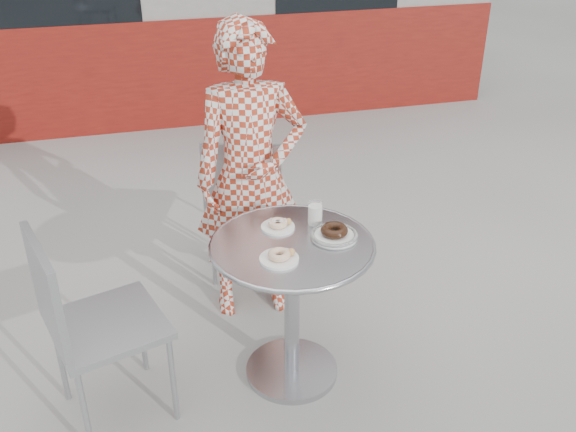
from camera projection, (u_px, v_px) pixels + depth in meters
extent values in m
plane|color=#A6A39E|center=(298.00, 378.00, 3.13)|extent=(60.00, 60.00, 0.00)
cube|color=maroon|center=(191.00, 72.00, 6.01)|extent=(6.02, 0.20, 1.00)
cylinder|color=silver|center=(292.00, 370.00, 3.16)|extent=(0.45, 0.45, 0.03)
cylinder|color=silver|center=(292.00, 311.00, 2.98)|extent=(0.07, 0.07, 0.71)
cylinder|color=silver|center=(292.00, 245.00, 2.81)|extent=(0.71, 0.71, 0.02)
torus|color=silver|center=(292.00, 245.00, 2.81)|extent=(0.74, 0.74, 0.02)
cube|color=#A6A8AD|center=(248.00, 202.00, 3.76)|extent=(0.55, 0.55, 0.03)
cube|color=#A6A8AD|center=(242.00, 182.00, 3.47)|extent=(0.42, 0.17, 0.43)
cube|color=#A6A8AD|center=(108.00, 325.00, 2.73)|extent=(0.56, 0.56, 0.03)
cube|color=#A6A8AD|center=(47.00, 294.00, 2.51)|extent=(0.16, 0.44, 0.45)
imported|color=#9B2C17|center=(251.00, 176.00, 3.29)|extent=(0.60, 0.40, 1.59)
cylinder|color=white|center=(278.00, 227.00, 2.92)|extent=(0.15, 0.15, 0.01)
torus|color=#D58151|center=(278.00, 223.00, 2.91)|extent=(0.09, 0.09, 0.03)
sphere|color=#B77A3F|center=(288.00, 221.00, 2.92)|extent=(0.03, 0.03, 0.03)
cylinder|color=white|center=(279.00, 259.00, 2.68)|extent=(0.17, 0.17, 0.01)
torus|color=#D58151|center=(279.00, 255.00, 2.67)|extent=(0.10, 0.10, 0.03)
sphere|color=#B77A3F|center=(291.00, 252.00, 2.69)|extent=(0.03, 0.03, 0.03)
cylinder|color=white|center=(334.00, 236.00, 2.85)|extent=(0.21, 0.21, 0.01)
torus|color=black|center=(334.00, 230.00, 2.84)|extent=(0.12, 0.12, 0.04)
torus|color=black|center=(334.00, 235.00, 2.85)|extent=(0.21, 0.21, 0.02)
cylinder|color=white|center=(315.00, 215.00, 2.94)|extent=(0.06, 0.06, 0.09)
cylinder|color=white|center=(315.00, 213.00, 2.93)|extent=(0.07, 0.07, 0.11)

